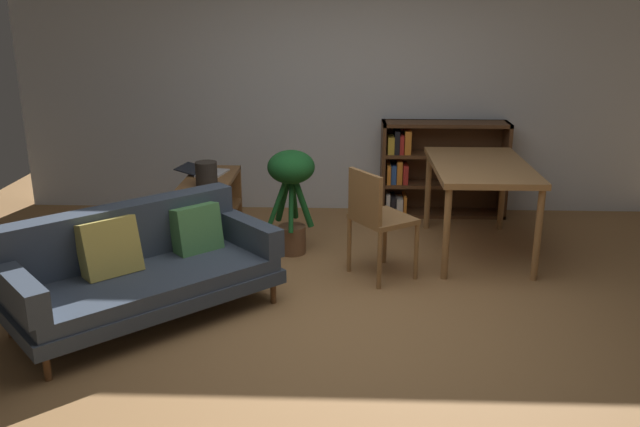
{
  "coord_description": "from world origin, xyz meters",
  "views": [
    {
      "loc": [
        0.01,
        -4.3,
        2.14
      ],
      "look_at": [
        -0.18,
        0.67,
        0.57
      ],
      "focal_mm": 37.68,
      "sensor_mm": 36.0,
      "label": 1
    }
  ],
  "objects_px": {
    "media_console": "(210,212)",
    "open_laptop": "(205,171)",
    "bookshelf": "(435,168)",
    "dining_table": "(480,173)",
    "potted_floor_plant": "(291,186)",
    "dining_chair_near": "(376,215)",
    "desk_speaker": "(206,174)",
    "fabric_couch": "(141,265)"
  },
  "relations": [
    {
      "from": "desk_speaker",
      "to": "dining_table",
      "type": "bearing_deg",
      "value": 3.84
    },
    {
      "from": "open_laptop",
      "to": "dining_chair_near",
      "type": "height_order",
      "value": "dining_chair_near"
    },
    {
      "from": "potted_floor_plant",
      "to": "bookshelf",
      "type": "relative_size",
      "value": 0.72
    },
    {
      "from": "media_console",
      "to": "open_laptop",
      "type": "xyz_separation_m",
      "value": [
        -0.07,
        0.18,
        0.33
      ]
    },
    {
      "from": "open_laptop",
      "to": "bookshelf",
      "type": "bearing_deg",
      "value": 20.83
    },
    {
      "from": "open_laptop",
      "to": "dining_table",
      "type": "distance_m",
      "value": 2.48
    },
    {
      "from": "desk_speaker",
      "to": "potted_floor_plant",
      "type": "relative_size",
      "value": 0.23
    },
    {
      "from": "fabric_couch",
      "to": "potted_floor_plant",
      "type": "relative_size",
      "value": 2.04
    },
    {
      "from": "potted_floor_plant",
      "to": "dining_table",
      "type": "distance_m",
      "value": 1.64
    },
    {
      "from": "dining_chair_near",
      "to": "potted_floor_plant",
      "type": "bearing_deg",
      "value": 143.9
    },
    {
      "from": "dining_table",
      "to": "media_console",
      "type": "bearing_deg",
      "value": 177.68
    },
    {
      "from": "fabric_couch",
      "to": "desk_speaker",
      "type": "height_order",
      "value": "desk_speaker"
    },
    {
      "from": "potted_floor_plant",
      "to": "dining_table",
      "type": "relative_size",
      "value": 0.68
    },
    {
      "from": "fabric_couch",
      "to": "dining_table",
      "type": "distance_m",
      "value": 2.95
    },
    {
      "from": "dining_table",
      "to": "bookshelf",
      "type": "bearing_deg",
      "value": 101.99
    },
    {
      "from": "dining_table",
      "to": "dining_chair_near",
      "type": "height_order",
      "value": "dining_chair_near"
    },
    {
      "from": "open_laptop",
      "to": "potted_floor_plant",
      "type": "relative_size",
      "value": 0.51
    },
    {
      "from": "potted_floor_plant",
      "to": "desk_speaker",
      "type": "bearing_deg",
      "value": -175.11
    },
    {
      "from": "dining_table",
      "to": "desk_speaker",
      "type": "bearing_deg",
      "value": -176.16
    },
    {
      "from": "desk_speaker",
      "to": "dining_chair_near",
      "type": "bearing_deg",
      "value": -17.76
    },
    {
      "from": "open_laptop",
      "to": "dining_table",
      "type": "xyz_separation_m",
      "value": [
        2.46,
        -0.28,
        0.08
      ]
    },
    {
      "from": "desk_speaker",
      "to": "bookshelf",
      "type": "height_order",
      "value": "bookshelf"
    },
    {
      "from": "bookshelf",
      "to": "desk_speaker",
      "type": "bearing_deg",
      "value": -148.77
    },
    {
      "from": "media_console",
      "to": "dining_table",
      "type": "bearing_deg",
      "value": -2.32
    },
    {
      "from": "fabric_couch",
      "to": "potted_floor_plant",
      "type": "distance_m",
      "value": 1.61
    },
    {
      "from": "media_console",
      "to": "open_laptop",
      "type": "relative_size",
      "value": 2.13
    },
    {
      "from": "bookshelf",
      "to": "potted_floor_plant",
      "type": "bearing_deg",
      "value": -138.78
    },
    {
      "from": "fabric_couch",
      "to": "potted_floor_plant",
      "type": "height_order",
      "value": "potted_floor_plant"
    },
    {
      "from": "desk_speaker",
      "to": "dining_chair_near",
      "type": "distance_m",
      "value": 1.52
    },
    {
      "from": "media_console",
      "to": "bookshelf",
      "type": "bearing_deg",
      "value": 25.53
    },
    {
      "from": "open_laptop",
      "to": "bookshelf",
      "type": "xyz_separation_m",
      "value": [
        2.22,
        0.85,
        -0.15
      ]
    },
    {
      "from": "fabric_couch",
      "to": "desk_speaker",
      "type": "bearing_deg",
      "value": 78.79
    },
    {
      "from": "fabric_couch",
      "to": "dining_table",
      "type": "bearing_deg",
      "value": 27.76
    },
    {
      "from": "desk_speaker",
      "to": "dining_table",
      "type": "relative_size",
      "value": 0.16
    },
    {
      "from": "potted_floor_plant",
      "to": "dining_chair_near",
      "type": "relative_size",
      "value": 1.04
    },
    {
      "from": "fabric_couch",
      "to": "bookshelf",
      "type": "bearing_deg",
      "value": 46.6
    },
    {
      "from": "media_console",
      "to": "fabric_couch",
      "type": "bearing_deg",
      "value": -97.88
    },
    {
      "from": "fabric_couch",
      "to": "bookshelf",
      "type": "distance_m",
      "value": 3.43
    },
    {
      "from": "dining_chair_near",
      "to": "media_console",
      "type": "bearing_deg",
      "value": 154.12
    },
    {
      "from": "fabric_couch",
      "to": "desk_speaker",
      "type": "relative_size",
      "value": 8.94
    },
    {
      "from": "media_console",
      "to": "desk_speaker",
      "type": "height_order",
      "value": "desk_speaker"
    },
    {
      "from": "fabric_couch",
      "to": "open_laptop",
      "type": "distance_m",
      "value": 1.67
    }
  ]
}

